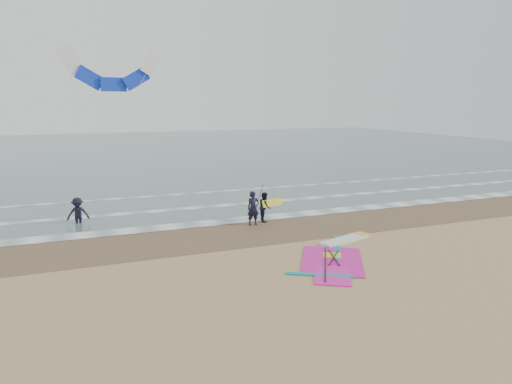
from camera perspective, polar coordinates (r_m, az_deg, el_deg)
name	(u,v)px	position (r m, az deg, el deg)	size (l,w,h in m)	color
ground	(317,270)	(18.03, 7.65, -9.62)	(120.00, 120.00, 0.00)	tan
sea_water	(144,151)	(63.56, -13.85, 5.06)	(120.00, 80.00, 0.02)	#47605E
wet_sand_band	(259,230)	(23.18, 0.43, -4.79)	(120.00, 5.00, 0.01)	brown
foam_waterline	(232,211)	(27.21, -3.05, -2.34)	(120.00, 9.15, 0.02)	white
windsurf_rig	(337,255)	(19.76, 10.11, -7.71)	(5.90, 5.59, 0.14)	white
person_standing	(253,208)	(23.92, -0.35, -2.05)	(0.66, 0.43, 1.81)	black
person_walking	(265,207)	(24.74, 1.09, -1.86)	(0.78, 0.61, 1.61)	black
person_wading	(77,208)	(25.98, -21.42, -1.82)	(1.14, 0.66, 1.77)	black
held_pole	(259,200)	(23.93, 0.32, -1.01)	(0.17, 0.86, 1.82)	black
carried_kiteboard	(272,203)	(24.75, 2.04, -1.35)	(1.30, 0.51, 0.39)	yellow
surf_kite	(113,73)	(28.38, -17.46, 13.99)	(5.90, 3.05, 8.34)	white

